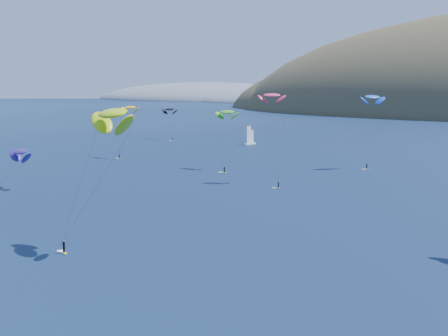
% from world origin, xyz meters
% --- Properties ---
extents(headland, '(460.00, 250.00, 60.00)m').
position_xyz_m(headland, '(-445.26, 750.08, -3.36)').
color(headland, slate).
rests_on(headland, ground).
extents(sailboat, '(7.87, 6.77, 9.63)m').
position_xyz_m(sailboat, '(-68.12, 204.15, 0.86)').
color(sailboat, white).
rests_on(sailboat, ground).
extents(kitesurfer_1, '(7.41, 6.76, 20.81)m').
position_xyz_m(kitesurfer_1, '(-80.46, 137.88, 18.78)').
color(kitesurfer_1, '#F7F81B').
rests_on(kitesurfer_1, ground).
extents(kitesurfer_2, '(12.83, 11.67, 26.54)m').
position_xyz_m(kitesurfer_2, '(3.59, 39.63, 23.26)').
color(kitesurfer_2, '#F7F81B').
rests_on(kitesurfer_2, ground).
extents(kitesurfer_3, '(9.29, 10.88, 20.79)m').
position_xyz_m(kitesurfer_3, '(-34.22, 132.92, 18.53)').
color(kitesurfer_3, '#F7F81B').
rests_on(kitesurfer_3, ground).
extents(kitesurfer_4, '(8.24, 9.04, 25.77)m').
position_xyz_m(kitesurfer_4, '(4.94, 159.28, 23.37)').
color(kitesurfer_4, '#F7F81B').
rests_on(kitesurfer_4, ground).
extents(kitesurfer_9, '(11.12, 11.29, 26.69)m').
position_xyz_m(kitesurfer_9, '(-8.72, 116.63, 24.58)').
color(kitesurfer_9, '#F7F81B').
rests_on(kitesurfer_9, ground).
extents(kitesurfer_10, '(10.35, 13.48, 12.61)m').
position_xyz_m(kitesurfer_10, '(-59.97, 71.26, 9.93)').
color(kitesurfer_10, '#F7F81B').
rests_on(kitesurfer_10, ground).
extents(kitesurfer_12, '(11.32, 9.01, 16.84)m').
position_xyz_m(kitesurfer_12, '(-114.80, 205.12, 14.64)').
color(kitesurfer_12, '#F7F81B').
rests_on(kitesurfer_12, ground).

